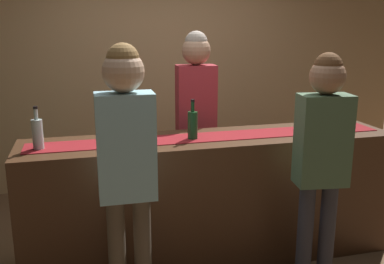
{
  "coord_description": "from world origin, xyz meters",
  "views": [
    {
      "loc": [
        -0.96,
        -3.1,
        1.83
      ],
      "look_at": [
        -0.15,
        0.0,
        1.04
      ],
      "focal_mm": 41.05,
      "sensor_mm": 36.0,
      "label": 1
    }
  ],
  "objects_px": {
    "customer_sipping": "(322,149)",
    "wine_glass_mid_counter": "(300,117)",
    "bartender": "(196,108)",
    "customer_browsing": "(126,155)",
    "wine_bottle_green": "(193,125)",
    "wine_glass_near_customer": "(334,118)",
    "wine_bottle_clear": "(38,134)"
  },
  "relations": [
    {
      "from": "wine_bottle_green",
      "to": "wine_glass_near_customer",
      "type": "distance_m",
      "value": 1.17
    },
    {
      "from": "wine_bottle_clear",
      "to": "wine_glass_mid_counter",
      "type": "height_order",
      "value": "wine_bottle_clear"
    },
    {
      "from": "wine_glass_mid_counter",
      "to": "bartender",
      "type": "distance_m",
      "value": 0.9
    },
    {
      "from": "wine_glass_mid_counter",
      "to": "customer_browsing",
      "type": "height_order",
      "value": "customer_browsing"
    },
    {
      "from": "wine_bottle_green",
      "to": "customer_sipping",
      "type": "distance_m",
      "value": 0.94
    },
    {
      "from": "wine_glass_near_customer",
      "to": "wine_bottle_green",
      "type": "bearing_deg",
      "value": 178.99
    },
    {
      "from": "wine_bottle_green",
      "to": "customer_sipping",
      "type": "height_order",
      "value": "customer_sipping"
    },
    {
      "from": "wine_bottle_green",
      "to": "wine_glass_near_customer",
      "type": "relative_size",
      "value": 2.1
    },
    {
      "from": "bartender",
      "to": "wine_glass_mid_counter",
      "type": "bearing_deg",
      "value": 147.45
    },
    {
      "from": "bartender",
      "to": "customer_sipping",
      "type": "bearing_deg",
      "value": 118.13
    },
    {
      "from": "bartender",
      "to": "customer_sipping",
      "type": "distance_m",
      "value": 1.3
    },
    {
      "from": "wine_glass_near_customer",
      "to": "customer_browsing",
      "type": "xyz_separation_m",
      "value": [
        -1.72,
        -0.55,
        -0.02
      ]
    },
    {
      "from": "wine_bottle_green",
      "to": "bartender",
      "type": "bearing_deg",
      "value": 72.7
    },
    {
      "from": "wine_glass_near_customer",
      "to": "customer_sipping",
      "type": "xyz_separation_m",
      "value": [
        -0.42,
        -0.55,
        -0.08
      ]
    },
    {
      "from": "bartender",
      "to": "customer_sipping",
      "type": "relative_size",
      "value": 1.07
    },
    {
      "from": "wine_bottle_clear",
      "to": "wine_glass_near_customer",
      "type": "bearing_deg",
      "value": -0.48
    },
    {
      "from": "wine_glass_mid_counter",
      "to": "customer_browsing",
      "type": "bearing_deg",
      "value": -156.16
    },
    {
      "from": "wine_bottle_green",
      "to": "bartender",
      "type": "distance_m",
      "value": 0.63
    },
    {
      "from": "customer_sipping",
      "to": "wine_glass_mid_counter",
      "type": "bearing_deg",
      "value": 82.65
    },
    {
      "from": "wine_bottle_green",
      "to": "wine_glass_mid_counter",
      "type": "bearing_deg",
      "value": 5.26
    },
    {
      "from": "wine_glass_near_customer",
      "to": "wine_glass_mid_counter",
      "type": "relative_size",
      "value": 1.0
    },
    {
      "from": "customer_sipping",
      "to": "customer_browsing",
      "type": "bearing_deg",
      "value": -172.08
    },
    {
      "from": "wine_bottle_clear",
      "to": "wine_glass_near_customer",
      "type": "relative_size",
      "value": 2.1
    },
    {
      "from": "wine_glass_mid_counter",
      "to": "customer_sipping",
      "type": "distance_m",
      "value": 0.68
    },
    {
      "from": "wine_glass_near_customer",
      "to": "wine_glass_mid_counter",
      "type": "distance_m",
      "value": 0.27
    },
    {
      "from": "wine_bottle_clear",
      "to": "customer_browsing",
      "type": "relative_size",
      "value": 0.17
    },
    {
      "from": "wine_glass_near_customer",
      "to": "customer_browsing",
      "type": "bearing_deg",
      "value": -162.36
    },
    {
      "from": "wine_bottle_clear",
      "to": "wine_glass_near_customer",
      "type": "distance_m",
      "value": 2.26
    },
    {
      "from": "wine_glass_mid_counter",
      "to": "customer_sipping",
      "type": "xyz_separation_m",
      "value": [
        -0.18,
        -0.65,
        -0.08
      ]
    },
    {
      "from": "bartender",
      "to": "customer_browsing",
      "type": "bearing_deg",
      "value": 60.36
    },
    {
      "from": "wine_glass_mid_counter",
      "to": "customer_browsing",
      "type": "xyz_separation_m",
      "value": [
        -1.48,
        -0.65,
        -0.02
      ]
    },
    {
      "from": "wine_bottle_clear",
      "to": "customer_browsing",
      "type": "bearing_deg",
      "value": -46.33
    }
  ]
}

